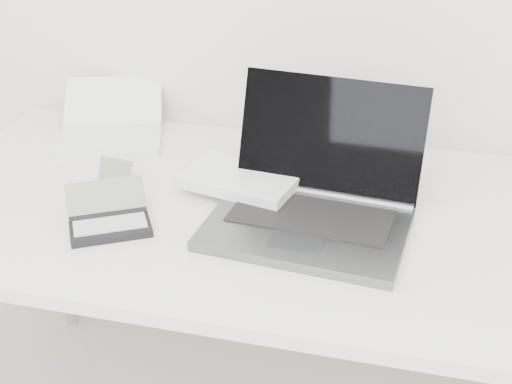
% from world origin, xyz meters
% --- Properties ---
extents(desk, '(1.60, 0.80, 0.73)m').
position_xyz_m(desk, '(0.00, 1.55, 0.68)').
color(desk, white).
rests_on(desk, ground).
extents(laptop_large, '(0.53, 0.40, 0.26)m').
position_xyz_m(laptop_large, '(0.05, 1.54, 0.77)').
color(laptop_large, '#5A5D5F').
rests_on(laptop_large, desk).
extents(netbook_open_white, '(0.35, 0.39, 0.11)m').
position_xyz_m(netbook_open_white, '(-0.50, 1.82, 0.75)').
color(netbook_open_white, white).
rests_on(netbook_open_white, desk).
extents(pda_silver, '(0.09, 0.10, 0.07)m').
position_xyz_m(pda_silver, '(-0.38, 1.54, 0.74)').
color(pda_silver, silver).
rests_on(pda_silver, desk).
extents(palmtop_charcoal, '(0.21, 0.20, 0.08)m').
position_xyz_m(palmtop_charcoal, '(-0.31, 1.39, 0.75)').
color(palmtop_charcoal, black).
rests_on(palmtop_charcoal, desk).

